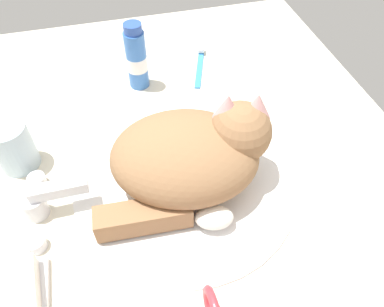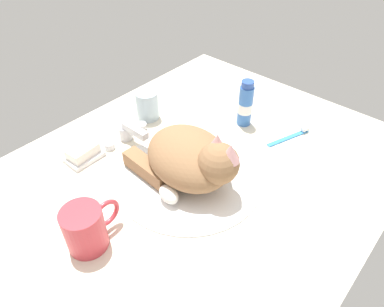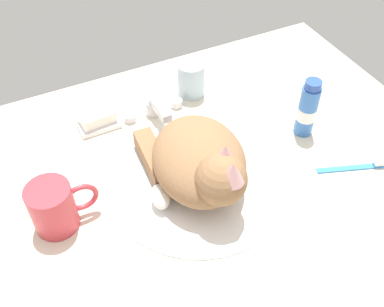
{
  "view_description": "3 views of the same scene",
  "coord_description": "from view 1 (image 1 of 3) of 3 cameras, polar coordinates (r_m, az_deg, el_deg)",
  "views": [
    {
      "loc": [
        -35.9,
        8.21,
        48.72
      ],
      "look_at": [
        0.29,
        -1.21,
        6.53
      ],
      "focal_mm": 34.97,
      "sensor_mm": 36.0,
      "label": 1
    },
    {
      "loc": [
        -45.54,
        -41.21,
        60.3
      ],
      "look_at": [
        2.26,
        0.94,
        5.54
      ],
      "focal_mm": 32.99,
      "sensor_mm": 36.0,
      "label": 2
    },
    {
      "loc": [
        -26.9,
        -52.33,
        69.14
      ],
      "look_at": [
        -0.68,
        1.52,
        6.99
      ],
      "focal_mm": 42.54,
      "sensor_mm": 36.0,
      "label": 3
    }
  ],
  "objects": [
    {
      "name": "rinse_cup",
      "position": [
        0.67,
        -25.62,
        0.96
      ],
      "size": [
        6.45,
        6.45,
        8.48
      ],
      "color": "silver",
      "rests_on": "ground_plane"
    },
    {
      "name": "soap_dish",
      "position": [
        0.56,
        -24.39,
        -19.07
      ],
      "size": [
        9.0,
        6.4,
        1.2
      ],
      "primitive_type": "cube",
      "color": "white",
      "rests_on": "ground_plane"
    },
    {
      "name": "faucet",
      "position": [
        0.6,
        -21.87,
        -6.9
      ],
      "size": [
        14.4,
        10.22,
        5.75
      ],
      "color": "silver",
      "rests_on": "ground_plane"
    },
    {
      "name": "sink_basin",
      "position": [
        0.61,
        -1.04,
        -4.25
      ],
      "size": [
        35.81,
        35.81,
        0.77
      ],
      "primitive_type": "cylinder",
      "color": "white",
      "rests_on": "ground_plane"
    },
    {
      "name": "soap_bar",
      "position": [
        0.54,
        -25.05,
        -18.26
      ],
      "size": [
        7.93,
        5.39,
        2.63
      ],
      "primitive_type": "cube",
      "rotation": [
        0.0,
        0.0,
        0.08
      ],
      "color": "white",
      "rests_on": "soap_dish"
    },
    {
      "name": "toothbrush",
      "position": [
        0.84,
        1.2,
        13.49
      ],
      "size": [
        13.71,
        5.87,
        1.6
      ],
      "color": "#388CD8",
      "rests_on": "ground_plane"
    },
    {
      "name": "cat",
      "position": [
        0.56,
        0.33,
        -0.21
      ],
      "size": [
        22.3,
        28.81,
        14.85
      ],
      "color": "#936B47",
      "rests_on": "sink_basin"
    },
    {
      "name": "ground_plane",
      "position": [
        0.62,
        -1.01,
        -5.31
      ],
      "size": [
        110.0,
        82.5,
        3.0
      ],
      "primitive_type": "cube",
      "color": "silver"
    },
    {
      "name": "toothpaste_bottle",
      "position": [
        0.76,
        -8.47,
        14.16
      ],
      "size": [
        4.13,
        4.13,
        13.72
      ],
      "color": "#3870C6",
      "rests_on": "ground_plane"
    }
  ]
}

